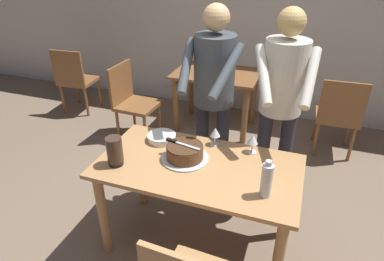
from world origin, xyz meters
name	(u,v)px	position (x,y,z in m)	size (l,w,h in m)	color
ground_plane	(197,242)	(0.00, 0.00, 0.00)	(14.00, 14.00, 0.00)	#7A6651
back_wall	(266,11)	(0.00, 2.60, 1.35)	(10.00, 0.12, 2.70)	beige
main_dining_table	(198,180)	(0.00, 0.00, 0.62)	(1.40, 0.75, 0.75)	tan
cake_on_platter	(185,153)	(-0.11, 0.04, 0.80)	(0.34, 0.34, 0.11)	silver
cake_knife	(176,142)	(-0.18, 0.05, 0.87)	(0.27, 0.07, 0.02)	silver
plate_stack	(162,137)	(-0.37, 0.22, 0.78)	(0.22, 0.22, 0.05)	white
wine_glass_near	(253,140)	(0.32, 0.29, 0.85)	(0.08, 0.08, 0.14)	silver
wine_glass_far	(215,133)	(0.03, 0.30, 0.85)	(0.08, 0.08, 0.14)	silver
water_bottle	(267,180)	(0.48, -0.17, 0.86)	(0.07, 0.07, 0.25)	silver
hurricane_lamp	(115,151)	(-0.53, -0.18, 0.86)	(0.11, 0.11, 0.21)	black
person_cutting_cake	(213,89)	(-0.07, 0.59, 1.08)	(0.47, 0.56, 1.72)	#2D2D38
person_standing_beside	(281,96)	(0.45, 0.62, 1.08)	(0.46, 0.57, 1.72)	#2D2D38
background_table	(216,85)	(-0.41, 1.90, 0.58)	(1.00, 0.70, 0.74)	brown
background_chair_0	(338,114)	(0.99, 1.74, 0.49)	(0.46, 0.46, 0.90)	brown
background_chair_1	(75,78)	(-2.34, 1.72, 0.49)	(0.47, 0.47, 0.90)	brown
background_chair_2	(132,99)	(-1.27, 1.34, 0.49)	(0.46, 0.46, 0.90)	brown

